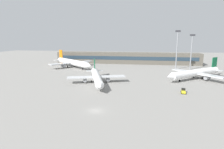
% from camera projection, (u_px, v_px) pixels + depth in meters
% --- Properties ---
extents(ground_plane, '(400.00, 400.00, 0.00)m').
position_uv_depth(ground_plane, '(115.00, 80.00, 93.47)').
color(ground_plane, gray).
extents(terminal_building, '(116.74, 12.13, 9.00)m').
position_uv_depth(terminal_building, '(127.00, 58.00, 155.54)').
color(terminal_building, '#5B564C').
rests_on(terminal_building, ground_plane).
extents(airplane_near, '(27.29, 38.25, 9.73)m').
position_uv_depth(airplane_near, '(97.00, 77.00, 87.66)').
color(airplane_near, white).
rests_on(airplane_near, ground_plane).
extents(airplane_mid, '(33.85, 30.07, 10.35)m').
position_uv_depth(airplane_mid, '(195.00, 73.00, 96.46)').
color(airplane_mid, white).
rests_on(airplane_mid, ground_plane).
extents(airplane_far, '(38.10, 33.67, 11.63)m').
position_uv_depth(airplane_far, '(73.00, 62.00, 134.27)').
color(airplane_far, white).
rests_on(airplane_far, ground_plane).
extents(baggage_tug_yellow, '(2.25, 3.78, 1.75)m').
position_uv_depth(baggage_tug_yellow, '(183.00, 91.00, 72.08)').
color(baggage_tug_yellow, yellow).
rests_on(baggage_tug_yellow, ground_plane).
extents(floodlight_tower_west, '(3.20, 0.80, 25.85)m').
position_uv_depth(floodlight_tower_west, '(177.00, 47.00, 123.92)').
color(floodlight_tower_west, gray).
rests_on(floodlight_tower_west, ground_plane).
extents(floodlight_tower_east, '(3.20, 0.80, 23.31)m').
position_uv_depth(floodlight_tower_east, '(192.00, 49.00, 122.92)').
color(floodlight_tower_east, gray).
rests_on(floodlight_tower_east, ground_plane).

